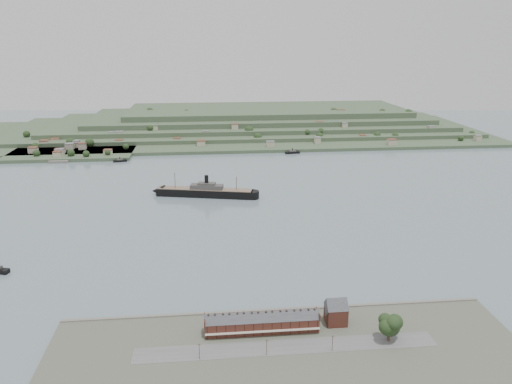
{
  "coord_description": "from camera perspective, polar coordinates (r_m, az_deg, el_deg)",
  "views": [
    {
      "loc": [
        -34.25,
        -377.88,
        138.27
      ],
      "look_at": [
        7.25,
        30.0,
        11.51
      ],
      "focal_mm": 35.0,
      "sensor_mm": 36.0,
      "label": 1
    }
  ],
  "objects": [
    {
      "name": "ferry_west",
      "position": [
        604.52,
        -15.28,
        3.48
      ],
      "size": [
        16.13,
        7.1,
        5.85
      ],
      "color": "black",
      "rests_on": "ground"
    },
    {
      "name": "terrace_row",
      "position": [
        248.8,
        0.69,
        -14.71
      ],
      "size": [
        55.6,
        9.8,
        11.07
      ],
      "color": "#4A251A",
      "rests_on": "ground"
    },
    {
      "name": "steamship",
      "position": [
        456.64,
        -6.16,
        0.04
      ],
      "size": [
        98.72,
        32.76,
        23.97
      ],
      "color": "black",
      "rests_on": "ground"
    },
    {
      "name": "fig_tree",
      "position": [
        248.37,
        15.14,
        -14.46
      ],
      "size": [
        12.4,
        10.74,
        13.84
      ],
      "color": "#452F20",
      "rests_on": "ground"
    },
    {
      "name": "gabled_building",
      "position": [
        257.84,
        9.13,
        -13.36
      ],
      "size": [
        10.4,
        10.18,
        14.09
      ],
      "color": "#4A251A",
      "rests_on": "ground"
    },
    {
      "name": "near_shore",
      "position": [
        237.79,
        3.74,
        -18.12
      ],
      "size": [
        220.0,
        80.0,
        2.6
      ],
      "color": "#4C5142",
      "rests_on": "ground"
    },
    {
      "name": "ground",
      "position": [
        403.84,
        -0.59,
        -2.84
      ],
      "size": [
        1400.0,
        1400.0,
        0.0
      ],
      "primitive_type": "plane",
      "color": "slate",
      "rests_on": "ground"
    },
    {
      "name": "ferry_east",
      "position": [
        627.4,
        4.19,
        4.56
      ],
      "size": [
        18.71,
        7.39,
        6.83
      ],
      "color": "black",
      "rests_on": "ground"
    },
    {
      "name": "far_peninsula",
      "position": [
        783.73,
        -1.2,
        7.9
      ],
      "size": [
        760.0,
        309.0,
        30.0
      ],
      "color": "#344A31",
      "rests_on": "ground"
    }
  ]
}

